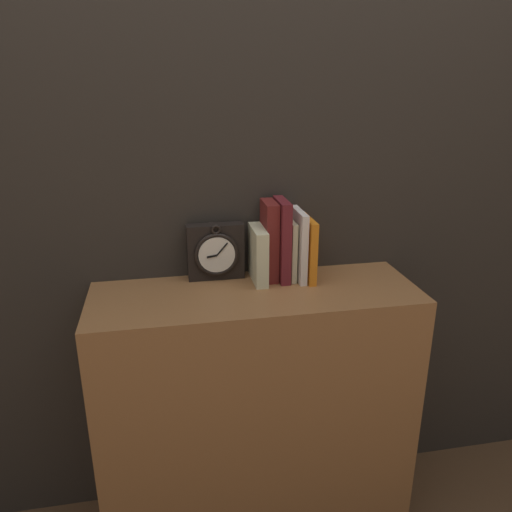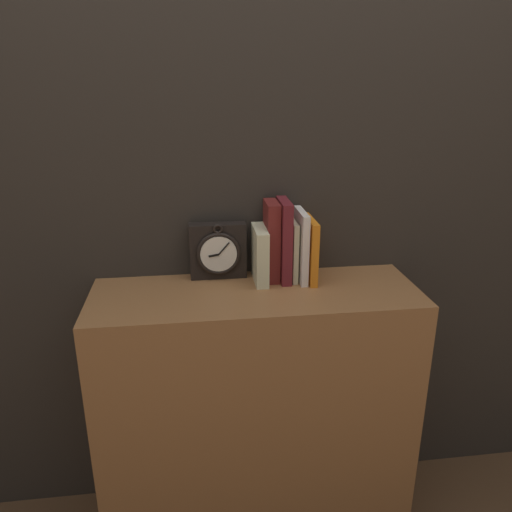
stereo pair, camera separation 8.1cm
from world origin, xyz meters
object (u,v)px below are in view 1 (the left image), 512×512
object	(u,v)px
clock	(216,252)
book_slot2_maroon	(282,240)
book_slot4_white	(299,245)
book_slot0_cream	(258,255)
book_slot5_orange	(307,248)
book_slot3_cream	(290,249)
book_slot1_maroon	(269,241)

from	to	relation	value
clock	book_slot2_maroon	bearing A→B (deg)	-10.49
book_slot4_white	book_slot0_cream	bearing A→B (deg)	179.89
book_slot0_cream	book_slot2_maroon	distance (m)	0.09
clock	book_slot5_orange	world-z (taller)	book_slot5_orange
clock	book_slot3_cream	size ratio (longest dim) A/B	0.97
book_slot2_maroon	book_slot5_orange	distance (m)	0.09
book_slot2_maroon	book_slot4_white	distance (m)	0.06
book_slot0_cream	book_slot5_orange	xyz separation A→B (m)	(0.16, -0.00, 0.01)
clock	book_slot3_cream	distance (m)	0.23
clock	book_slot0_cream	size ratio (longest dim) A/B	1.07
clock	book_slot2_maroon	distance (m)	0.21
book_slot1_maroon	book_slot4_white	bearing A→B (deg)	-9.76
clock	book_slot2_maroon	xyz separation A→B (m)	(0.20, -0.04, 0.04)
book_slot1_maroon	book_slot4_white	distance (m)	0.09
book_slot1_maroon	book_slot5_orange	bearing A→B (deg)	-9.76
clock	book_slot1_maroon	xyz separation A→B (m)	(0.17, -0.03, 0.04)
book_slot0_cream	book_slot5_orange	world-z (taller)	book_slot5_orange
book_slot0_cream	book_slot1_maroon	bearing A→B (deg)	21.64
book_slot0_cream	book_slot5_orange	bearing A→B (deg)	-1.80
book_slot2_maroon	book_slot1_maroon	bearing A→B (deg)	165.67
book_slot0_cream	book_slot4_white	size ratio (longest dim) A/B	0.78
book_slot3_cream	book_slot0_cream	bearing A→B (deg)	-174.12
clock	book_slot3_cream	world-z (taller)	book_slot3_cream
book_slot5_orange	book_slot2_maroon	bearing A→B (deg)	172.43
book_slot2_maroon	book_slot4_white	world-z (taller)	book_slot2_maroon
book_slot0_cream	book_slot1_maroon	world-z (taller)	book_slot1_maroon
book_slot1_maroon	book_slot5_orange	size ratio (longest dim) A/B	1.26
book_slot1_maroon	book_slot3_cream	xyz separation A→B (m)	(0.07, -0.00, -0.03)
book_slot2_maroon	book_slot5_orange	bearing A→B (deg)	-7.57
clock	book_slot5_orange	xyz separation A→B (m)	(0.28, -0.05, 0.01)
clock	book_slot0_cream	xyz separation A→B (m)	(0.13, -0.04, -0.00)
clock	book_slot3_cream	bearing A→B (deg)	-8.00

